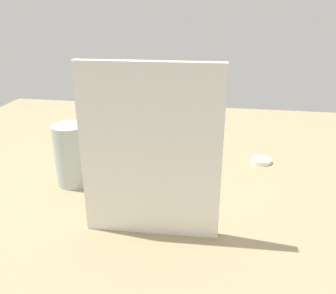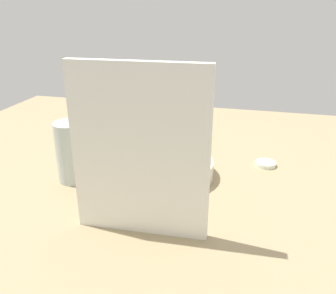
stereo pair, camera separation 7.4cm
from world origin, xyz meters
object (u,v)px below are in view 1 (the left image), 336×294
orange_back_left (190,149)px  thermos_tumbler (72,155)px  orange_front_right (149,146)px  fruit_bowl (168,168)px  orange_front_left (169,140)px  cutting_board (150,154)px  orange_center (171,157)px  jar_lid (261,160)px  banana_bunch (162,146)px

orange_back_left → thermos_tumbler: thermos_tumbler is taller
orange_front_right → fruit_bowl: bearing=177.4°
orange_front_left → thermos_tumbler: bearing=29.2°
orange_front_left → cutting_board: cutting_board is taller
orange_front_right → orange_center: bearing=136.8°
fruit_bowl → jar_lid: fruit_bowl is taller
banana_bunch → cutting_board: size_ratio=0.52×
orange_back_left → cutting_board: bearing=78.8°
orange_back_left → thermos_tumbler: 31.35cm
fruit_bowl → jar_lid: (-26.75, -13.44, -1.76)cm
orange_front_right → banana_bunch: 5.25cm
banana_bunch → cutting_board: bearing=94.8°
fruit_bowl → thermos_tumbler: bearing=18.6°
orange_center → jar_lid: (-24.94, -19.84, -8.05)cm
orange_front_right → orange_back_left: 11.28cm
orange_front_left → orange_front_right: bearing=45.5°
banana_bunch → thermos_tumbler: bearing=13.2°
orange_center → thermos_tumbler: thermos_tumbler is taller
orange_center → cutting_board: bearing=87.1°
orange_front_left → jar_lid: bearing=-163.1°
thermos_tumbler → orange_back_left: bearing=-165.6°
cutting_board → orange_back_left: bearing=-103.4°
fruit_bowl → jar_lid: size_ratio=4.14×
orange_back_left → thermos_tumbler: (30.37, 7.79, -0.43)cm
orange_back_left → thermos_tumbler: size_ratio=0.48×
fruit_bowl → thermos_tumbler: thermos_tumbler is taller
orange_front_right → orange_center: 9.72cm
cutting_board → orange_front_left: bearing=-90.0°
orange_front_left → orange_center: size_ratio=1.00×
orange_front_right → orange_center: (-7.09, 6.65, 0.00)cm
fruit_bowl → thermos_tumbler: size_ratio=1.54×
jar_lid → thermos_tumbler: bearing=22.9°
orange_front_right → cutting_board: size_ratio=0.22×
orange_back_left → orange_center: bearing=55.2°
orange_front_left → thermos_tumbler: size_ratio=0.48×
orange_front_left → orange_back_left: bearing=139.0°
fruit_bowl → orange_center: orange_center is taller
fruit_bowl → orange_front_left: size_ratio=3.24×
cutting_board → jar_lid: cutting_board is taller
orange_front_left → cutting_board: size_ratio=0.22×
fruit_bowl → orange_front_left: orange_front_left is taller
orange_center → thermos_tumbler: bearing=3.9°
fruit_bowl → orange_front_left: (0.41, -5.19, 6.29)cm
orange_center → orange_back_left: 7.33cm
orange_center → banana_bunch: bearing=-51.0°
banana_bunch → jar_lid: bearing=-149.9°
fruit_bowl → orange_back_left: size_ratio=3.24×
orange_center → fruit_bowl: bearing=-74.2°
orange_back_left → thermos_tumbler: bearing=14.4°
orange_center → thermos_tumbler: (26.19, 1.77, -0.43)cm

